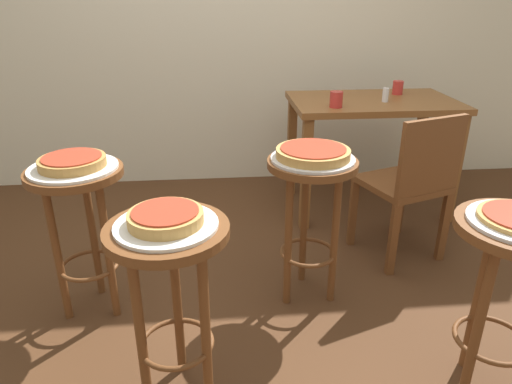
{
  "coord_description": "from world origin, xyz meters",
  "views": [
    {
      "loc": [
        -0.13,
        -1.99,
        1.43
      ],
      "look_at": [
        0.03,
        -0.2,
        0.65
      ],
      "focal_mm": 32.79,
      "sensor_mm": 36.0,
      "label": 1
    }
  ],
  "objects_px": {
    "cup_far_edge": "(398,88)",
    "stool_foreground": "(509,271)",
    "stool_leftside": "(80,207)",
    "serving_plate_leftside": "(73,168)",
    "stool_rear": "(311,197)",
    "wooden_chair": "(411,182)",
    "serving_plate_middle": "(166,225)",
    "condiment_shaker": "(386,95)",
    "dining_table": "(372,118)",
    "stool_middle": "(170,274)",
    "cup_near_edge": "(336,99)",
    "pizza_middle": "(166,217)",
    "pizza_rear": "(313,153)",
    "serving_plate_rear": "(313,159)",
    "pizza_leftside": "(72,162)"
  },
  "relations": [
    {
      "from": "stool_middle",
      "to": "stool_leftside",
      "type": "bearing_deg",
      "value": 127.71
    },
    {
      "from": "stool_leftside",
      "to": "pizza_rear",
      "type": "relative_size",
      "value": 2.16
    },
    {
      "from": "serving_plate_leftside",
      "to": "stool_rear",
      "type": "bearing_deg",
      "value": 1.18
    },
    {
      "from": "stool_foreground",
      "to": "cup_far_edge",
      "type": "xyz_separation_m",
      "value": [
        0.26,
        1.82,
        0.27
      ]
    },
    {
      "from": "pizza_rear",
      "to": "wooden_chair",
      "type": "bearing_deg",
      "value": 26.09
    },
    {
      "from": "pizza_rear",
      "to": "cup_far_edge",
      "type": "xyz_separation_m",
      "value": [
        0.82,
        1.14,
        0.06
      ]
    },
    {
      "from": "pizza_middle",
      "to": "condiment_shaker",
      "type": "relative_size",
      "value": 2.79
    },
    {
      "from": "serving_plate_middle",
      "to": "stool_rear",
      "type": "relative_size",
      "value": 0.47
    },
    {
      "from": "stool_middle",
      "to": "serving_plate_rear",
      "type": "distance_m",
      "value": 0.87
    },
    {
      "from": "stool_middle",
      "to": "cup_far_edge",
      "type": "relative_size",
      "value": 7.93
    },
    {
      "from": "serving_plate_rear",
      "to": "pizza_rear",
      "type": "xyz_separation_m",
      "value": [
        0.0,
        0.0,
        0.03
      ]
    },
    {
      "from": "serving_plate_middle",
      "to": "pizza_middle",
      "type": "xyz_separation_m",
      "value": [
        0.0,
        0.0,
        0.03
      ]
    },
    {
      "from": "serving_plate_rear",
      "to": "cup_far_edge",
      "type": "height_order",
      "value": "cup_far_edge"
    },
    {
      "from": "stool_foreground",
      "to": "dining_table",
      "type": "distance_m",
      "value": 1.68
    },
    {
      "from": "cup_near_edge",
      "to": "condiment_shaker",
      "type": "bearing_deg",
      "value": 18.65
    },
    {
      "from": "pizza_leftside",
      "to": "stool_rear",
      "type": "bearing_deg",
      "value": 1.18
    },
    {
      "from": "serving_plate_rear",
      "to": "dining_table",
      "type": "bearing_deg",
      "value": 58.6
    },
    {
      "from": "serving_plate_middle",
      "to": "serving_plate_leftside",
      "type": "distance_m",
      "value": 0.72
    },
    {
      "from": "condiment_shaker",
      "to": "wooden_chair",
      "type": "bearing_deg",
      "value": -93.49
    },
    {
      "from": "serving_plate_leftside",
      "to": "condiment_shaker",
      "type": "relative_size",
      "value": 4.27
    },
    {
      "from": "cup_near_edge",
      "to": "pizza_rear",
      "type": "bearing_deg",
      "value": -110.84
    },
    {
      "from": "wooden_chair",
      "to": "serving_plate_middle",
      "type": "bearing_deg",
      "value": -143.81
    },
    {
      "from": "pizza_middle",
      "to": "pizza_rear",
      "type": "xyz_separation_m",
      "value": [
        0.6,
        0.59,
        0.0
      ]
    },
    {
      "from": "pizza_rear",
      "to": "cup_far_edge",
      "type": "bearing_deg",
      "value": 54.27
    },
    {
      "from": "pizza_middle",
      "to": "stool_leftside",
      "type": "height_order",
      "value": "pizza_middle"
    },
    {
      "from": "pizza_leftside",
      "to": "cup_far_edge",
      "type": "xyz_separation_m",
      "value": [
        1.86,
        1.16,
        0.06
      ]
    },
    {
      "from": "cup_near_edge",
      "to": "cup_far_edge",
      "type": "distance_m",
      "value": 0.61
    },
    {
      "from": "cup_near_edge",
      "to": "wooden_chair",
      "type": "xyz_separation_m",
      "value": [
        0.31,
        -0.5,
        -0.35
      ]
    },
    {
      "from": "serving_plate_leftside",
      "to": "serving_plate_rear",
      "type": "bearing_deg",
      "value": 1.18
    },
    {
      "from": "stool_middle",
      "to": "dining_table",
      "type": "distance_m",
      "value": 2.0
    },
    {
      "from": "stool_rear",
      "to": "pizza_rear",
      "type": "xyz_separation_m",
      "value": [
        0.0,
        0.0,
        0.22
      ]
    },
    {
      "from": "stool_foreground",
      "to": "stool_leftside",
      "type": "height_order",
      "value": "same"
    },
    {
      "from": "serving_plate_leftside",
      "to": "cup_near_edge",
      "type": "xyz_separation_m",
      "value": [
        1.35,
        0.82,
        0.09
      ]
    },
    {
      "from": "serving_plate_leftside",
      "to": "dining_table",
      "type": "xyz_separation_m",
      "value": [
        1.65,
        1.01,
        -0.08
      ]
    },
    {
      "from": "stool_foreground",
      "to": "stool_middle",
      "type": "relative_size",
      "value": 1.0
    },
    {
      "from": "cup_far_edge",
      "to": "dining_table",
      "type": "bearing_deg",
      "value": -145.85
    },
    {
      "from": "serving_plate_leftside",
      "to": "condiment_shaker",
      "type": "height_order",
      "value": "condiment_shaker"
    },
    {
      "from": "serving_plate_leftside",
      "to": "stool_leftside",
      "type": "bearing_deg",
      "value": -90.0
    },
    {
      "from": "pizza_leftside",
      "to": "cup_near_edge",
      "type": "bearing_deg",
      "value": 31.36
    },
    {
      "from": "stool_foreground",
      "to": "pizza_leftside",
      "type": "relative_size",
      "value": 2.58
    },
    {
      "from": "cup_far_edge",
      "to": "stool_foreground",
      "type": "bearing_deg",
      "value": -98.17
    },
    {
      "from": "condiment_shaker",
      "to": "serving_plate_leftside",
      "type": "bearing_deg",
      "value": -151.04
    },
    {
      "from": "condiment_shaker",
      "to": "serving_plate_rear",
      "type": "bearing_deg",
      "value": -125.45
    },
    {
      "from": "pizza_leftside",
      "to": "cup_near_edge",
      "type": "relative_size",
      "value": 2.93
    },
    {
      "from": "cup_far_edge",
      "to": "wooden_chair",
      "type": "distance_m",
      "value": 0.93
    },
    {
      "from": "serving_plate_rear",
      "to": "serving_plate_leftside",
      "type": "bearing_deg",
      "value": -178.82
    },
    {
      "from": "serving_plate_middle",
      "to": "pizza_leftside",
      "type": "xyz_separation_m",
      "value": [
        -0.44,
        0.57,
        0.03
      ]
    },
    {
      "from": "pizza_middle",
      "to": "stool_leftside",
      "type": "bearing_deg",
      "value": 127.71
    },
    {
      "from": "pizza_leftside",
      "to": "condiment_shaker",
      "type": "xyz_separation_m",
      "value": [
        1.7,
        0.94,
        0.06
      ]
    },
    {
      "from": "dining_table",
      "to": "condiment_shaker",
      "type": "bearing_deg",
      "value": -56.64
    }
  ]
}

